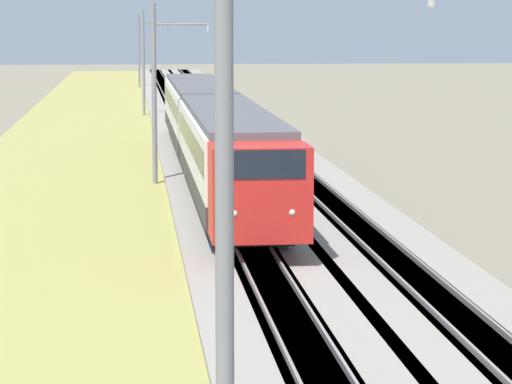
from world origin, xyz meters
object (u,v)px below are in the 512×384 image
(catenary_mast_mid, at_px, (156,93))
(catenary_mast_distant, at_px, (140,51))
(passenger_train, at_px, (211,129))
(catenary_mast_near, at_px, (230,263))
(catenary_mast_far, at_px, (144,62))

(catenary_mast_mid, relative_size, catenary_mast_distant, 1.02)
(passenger_train, bearing_deg, catenary_mast_distant, -178.11)
(passenger_train, height_order, catenary_mast_near, catenary_mast_near)
(catenary_mast_far, bearing_deg, catenary_mast_near, 180.00)
(passenger_train, height_order, catenary_mast_distant, catenary_mast_distant)
(catenary_mast_far, height_order, catenary_mast_distant, catenary_mast_far)
(catenary_mast_mid, distance_m, catenary_mast_distant, 79.63)
(catenary_mast_mid, xyz_separation_m, catenary_mast_distant, (79.63, -0.00, -0.06))
(catenary_mast_mid, xyz_separation_m, catenary_mast_far, (39.81, 0.00, 0.03))
(catenary_mast_near, distance_m, catenary_mast_far, 79.63)
(catenary_mast_far, bearing_deg, catenary_mast_mid, -180.00)
(passenger_train, distance_m, catenary_mast_far, 38.16)
(catenary_mast_far, distance_m, catenary_mast_distant, 39.81)
(catenary_mast_mid, bearing_deg, catenary_mast_distant, -0.00)
(catenary_mast_near, height_order, catenary_mast_distant, catenary_mast_near)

